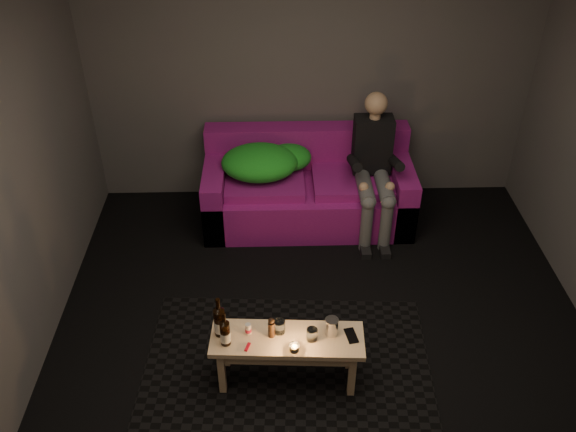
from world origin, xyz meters
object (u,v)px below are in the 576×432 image
person (374,164)px  coffee_table (287,345)px  sofa (308,190)px  steel_cup (332,326)px  beer_bottle_b (225,333)px  beer_bottle_a (220,321)px

person → coffee_table: (-0.80, -1.77, -0.31)m
sofa → steel_cup: sofa is taller
beer_bottle_b → steel_cup: (0.69, 0.07, -0.04)m
sofa → coffee_table: size_ratio=1.83×
coffee_table → beer_bottle_b: size_ratio=3.83×
beer_bottle_b → beer_bottle_a: bearing=115.1°
sofa → beer_bottle_a: (-0.67, -1.88, 0.23)m
beer_bottle_b → person: bearing=56.5°
coffee_table → beer_bottle_a: 0.48m
person → steel_cup: 1.82m
person → coffee_table: bearing=-114.3°
beer_bottle_a → beer_bottle_b: 0.09m
sofa → person: bearing=-15.1°
sofa → steel_cup: size_ratio=15.25×
person → beer_bottle_b: size_ratio=4.68×
person → steel_cup: bearing=-106.4°
sofa → beer_bottle_b: (-0.64, -1.96, 0.22)m
coffee_table → beer_bottle_b: beer_bottle_b is taller
sofa → beer_bottle_b: sofa is taller
beer_bottle_b → sofa: bearing=72.1°
beer_bottle_a → beer_bottle_b: bearing=-64.9°
person → beer_bottle_a: person is taller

